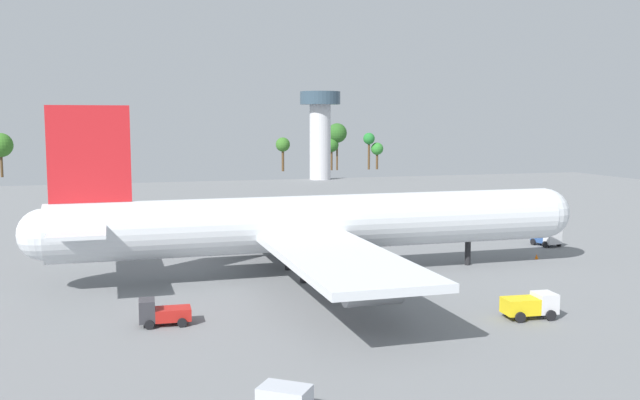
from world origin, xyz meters
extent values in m
plane|color=slate|center=(0.00, 0.00, 0.00)|extent=(256.36, 256.36, 0.00)
cylinder|color=silver|center=(0.00, 0.00, 5.98)|extent=(58.42, 6.19, 6.19)
sphere|color=silver|center=(29.21, 0.00, 5.98)|extent=(6.07, 6.07, 6.07)
sphere|color=silver|center=(-29.21, 0.00, 5.98)|extent=(5.26, 5.26, 5.26)
cube|color=red|center=(-24.54, 0.00, 14.03)|extent=(8.18, 0.50, 9.91)
cube|color=silver|center=(-25.71, -4.94, 6.91)|extent=(5.26, 9.29, 0.36)
cube|color=silver|center=(-25.71, 4.94, 6.91)|extent=(5.26, 9.29, 0.36)
cube|color=silver|center=(-2.92, -15.62, 5.05)|extent=(9.93, 27.53, 0.70)
cube|color=silver|center=(-2.92, 15.62, 5.05)|extent=(9.93, 27.53, 0.70)
cylinder|color=gray|center=(-1.92, -11.49, 3.40)|extent=(4.95, 2.60, 2.60)
cylinder|color=gray|center=(-1.92, -21.68, 3.40)|extent=(4.95, 2.60, 2.60)
cylinder|color=gray|center=(-1.92, 11.49, 3.40)|extent=(4.95, 2.60, 2.60)
cylinder|color=gray|center=(-1.92, 21.68, 3.40)|extent=(4.95, 2.60, 2.60)
cylinder|color=black|center=(18.70, 0.00, 1.44)|extent=(0.70, 0.70, 2.88)
cylinder|color=black|center=(-2.92, -3.41, 1.44)|extent=(0.70, 0.70, 2.88)
cylinder|color=black|center=(-2.92, 3.41, 1.44)|extent=(0.70, 0.70, 2.88)
cube|color=silver|center=(14.17, -22.50, 1.35)|extent=(1.91, 2.25, 1.75)
cube|color=yellow|center=(11.82, -22.32, 1.17)|extent=(3.11, 2.34, 1.39)
cylinder|color=black|center=(14.06, -23.65, 0.47)|extent=(0.96, 0.35, 0.95)
cylinder|color=black|center=(14.23, -21.35, 0.47)|extent=(0.96, 0.35, 0.95)
cylinder|color=black|center=(11.14, -23.43, 0.47)|extent=(0.96, 0.35, 0.95)
cylinder|color=black|center=(11.32, -21.13, 0.47)|extent=(0.96, 0.35, 0.95)
cube|color=silver|center=(14.52, 24.40, 1.37)|extent=(2.11, 1.42, 1.91)
cube|color=#4C8C4C|center=(14.71, 26.33, 0.93)|extent=(2.25, 2.82, 1.03)
cylinder|color=black|center=(13.45, 24.63, 0.41)|extent=(0.36, 0.85, 0.82)
cylinder|color=black|center=(15.62, 24.42, 0.41)|extent=(0.36, 0.85, 0.82)
cylinder|color=black|center=(13.68, 27.02, 0.41)|extent=(0.36, 0.85, 0.82)
cylinder|color=black|center=(15.85, 26.81, 0.41)|extent=(0.36, 0.85, 0.82)
cube|color=#333338|center=(-19.91, -15.14, 1.34)|extent=(1.43, 2.15, 1.90)
cube|color=#B21E19|center=(-17.74, -15.24, 0.91)|extent=(3.11, 2.23, 1.03)
cylinder|color=black|center=(-19.70, -14.01, 0.39)|extent=(0.80, 0.32, 0.79)
cylinder|color=black|center=(-19.80, -16.29, 0.39)|extent=(0.80, 0.32, 0.79)
cylinder|color=black|center=(-17.01, -14.14, 0.39)|extent=(0.80, 0.32, 0.79)
cylinder|color=black|center=(-17.11, -16.41, 0.39)|extent=(0.80, 0.32, 0.79)
cube|color=silver|center=(35.83, 7.52, 1.48)|extent=(2.44, 1.59, 2.08)
cube|color=#2D5193|center=(35.55, 9.42, 0.90)|extent=(2.62, 2.86, 0.90)
cylinder|color=black|center=(34.60, 7.43, 0.44)|extent=(0.40, 0.92, 0.89)
cylinder|color=black|center=(37.03, 7.79, 0.44)|extent=(0.40, 0.92, 0.89)
cylinder|color=black|center=(34.26, 9.79, 0.44)|extent=(0.40, 0.92, 0.89)
cylinder|color=black|center=(36.69, 10.14, 0.44)|extent=(0.40, 0.92, 0.89)
cube|color=#B7BCC6|center=(-13.00, -36.26, 0.87)|extent=(3.57, 3.36, 1.74)
cone|color=orange|center=(28.84, 0.78, 0.32)|extent=(0.45, 0.45, 0.65)
cylinder|color=silver|center=(37.15, 124.52, 11.05)|extent=(6.24, 6.24, 22.10)
cylinder|color=#334756|center=(37.15, 124.52, 23.97)|extent=(11.85, 11.85, 3.75)
cylinder|color=#51381E|center=(-54.62, 160.64, 3.83)|extent=(0.82, 0.82, 7.67)
sphere|color=#367023|center=(-54.62, 160.64, 9.90)|extent=(7.44, 7.44, 7.44)
cylinder|color=#51381E|center=(-19.41, 160.64, 3.37)|extent=(0.69, 0.69, 6.73)
sphere|color=#1D6836|center=(-19.41, 160.64, 8.16)|extent=(4.78, 4.78, 4.78)
cylinder|color=#51381E|center=(34.54, 160.64, 3.86)|extent=(0.88, 0.88, 7.72)
sphere|color=#366D24|center=(34.54, 160.64, 9.19)|extent=(4.90, 4.90, 4.90)
cylinder|color=#51381E|center=(52.06, 160.64, 3.70)|extent=(0.83, 0.83, 7.39)
sphere|color=#2D6522|center=(52.06, 160.64, 8.90)|extent=(5.03, 5.03, 5.03)
cylinder|color=#51381E|center=(54.13, 160.64, 5.49)|extent=(0.65, 0.65, 10.98)
sphere|color=#2B5F21|center=(54.13, 160.64, 13.04)|extent=(6.85, 6.85, 6.85)
cylinder|color=#51381E|center=(66.06, 160.64, 4.88)|extent=(0.78, 0.78, 9.76)
sphere|color=#24782F|center=(66.06, 160.64, 11.00)|extent=(4.14, 4.14, 4.14)
cylinder|color=#51381E|center=(69.18, 160.64, 3.02)|extent=(0.82, 0.82, 6.04)
sphere|color=#31812F|center=(69.18, 160.64, 7.37)|extent=(4.43, 4.43, 4.43)
camera|label=1|loc=(-22.52, -75.58, 17.46)|focal=39.64mm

